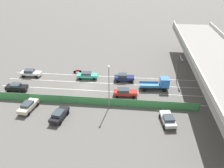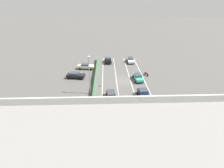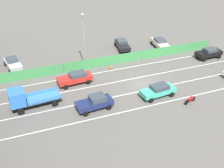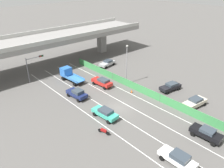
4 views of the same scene
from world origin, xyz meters
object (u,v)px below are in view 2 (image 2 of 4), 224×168
parked_wagon_silver (62,121)px  flatbed_truck_blue (134,115)px  car_sedan_black (108,60)px  car_taxi_teal (138,77)px  car_sedan_white (130,60)px  traffic_cone (100,85)px  car_sedan_navy (144,94)px  traffic_light (182,119)px  parked_sedan_cream (86,66)px  motorcycle (146,74)px  street_lamp (89,72)px  car_sedan_red (111,96)px  parked_sedan_dark (76,75)px

parked_wagon_silver → flatbed_truck_blue: bearing=-177.2°
car_sedan_black → car_taxi_teal: bearing=118.5°
car_sedan_white → traffic_cone: size_ratio=7.87×
car_sedan_navy → traffic_light: bearing=101.5°
parked_wagon_silver → traffic_light: bearing=166.9°
car_sedan_black → parked_sedan_cream: size_ratio=0.92×
car_sedan_white → flatbed_truck_blue: 29.36m
car_sedan_navy → parked_wagon_silver: size_ratio=0.96×
motorcycle → street_lamp: size_ratio=0.23×
parked_sedan_cream → car_sedan_white: bearing=-158.5°
motorcycle → car_taxi_teal: bearing=46.6°
car_sedan_white → traffic_cone: 18.54m
car_sedan_navy → car_sedan_black: 22.63m
car_sedan_black → motorcycle: size_ratio=2.30×
car_sedan_black → street_lamp: street_lamp is taller
car_sedan_red → parked_sedan_dark: (8.67, -10.59, -0.04)m
parked_wagon_silver → street_lamp: (-3.66, -10.18, 4.10)m
flatbed_truck_blue → car_sedan_red: bearing=-63.2°
car_sedan_navy → car_sedan_black: size_ratio=1.03×
traffic_light → parked_wagon_silver: bearing=-13.1°
car_taxi_teal → car_sedan_white: car_sedan_white is taller
parked_wagon_silver → car_sedan_white: bearing=-116.2°
car_sedan_red → motorcycle: size_ratio=2.54×
parked_sedan_dark → traffic_cone: size_ratio=8.11×
car_sedan_red → street_lamp: size_ratio=0.58×
parked_sedan_cream → parked_wagon_silver: parked_sedan_cream is taller
car_sedan_black → car_sedan_white: size_ratio=0.94×
parked_wagon_silver → traffic_light: size_ratio=0.86×
parked_wagon_silver → parked_sedan_cream: bearing=-92.8°
flatbed_truck_blue → motorcycle: bearing=-107.9°
parked_sedan_dark → street_lamp: street_lamp is taller
flatbed_truck_blue → street_lamp: (7.83, -9.61, 3.60)m
motorcycle → parked_wagon_silver: size_ratio=0.41×
car_sedan_red → street_lamp: 6.45m
flatbed_truck_blue → traffic_light: 7.58m
flatbed_truck_blue → parked_sedan_cream: flatbed_truck_blue is taller
parked_sedan_cream → traffic_light: (-15.85, 28.39, 2.98)m
car_sedan_white → motorcycle: bearing=105.9°
car_sedan_black → parked_sedan_dark: (8.37, 11.60, -0.03)m
car_sedan_red → parked_sedan_dark: car_sedan_red is taller
car_sedan_red → parked_wagon_silver: (7.96, 7.55, -0.07)m
parked_wagon_silver → traffic_cone: parked_wagon_silver is taller
car_sedan_red → traffic_light: 14.95m
parked_sedan_cream → parked_wagon_silver: (1.18, 24.44, -0.05)m
car_sedan_navy → traffic_light: (-2.48, 12.14, 2.96)m
flatbed_truck_blue → parked_sedan_dark: (12.21, -17.58, -0.47)m
car_taxi_teal → flatbed_truck_blue: (3.34, 15.96, 0.47)m
car_taxi_teal → car_sedan_red: size_ratio=0.98×
car_sedan_navy → parked_sedan_dark: car_sedan_navy is taller
motorcycle → car_sedan_red: bearing=51.0°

